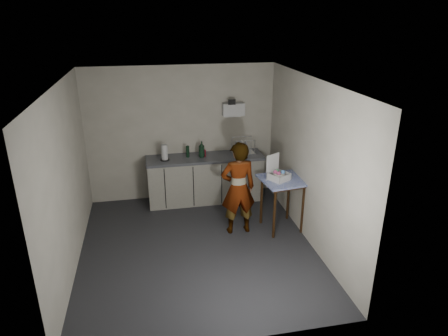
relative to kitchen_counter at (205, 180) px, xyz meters
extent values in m
plane|color=#26262B|center=(-0.40, -1.70, -0.43)|extent=(4.00, 4.00, 0.00)
cube|color=#B9B4A2|center=(-0.40, 0.29, 0.87)|extent=(3.60, 0.02, 2.60)
cube|color=#B9B4A2|center=(1.39, -1.70, 0.87)|extent=(0.02, 4.00, 2.60)
cube|color=#B9B4A2|center=(-2.19, -1.70, 0.87)|extent=(0.02, 4.00, 2.60)
cube|color=white|center=(-0.40, -1.70, 2.17)|extent=(3.60, 4.00, 0.01)
cube|color=black|center=(0.00, 0.00, -0.39)|extent=(2.20, 0.52, 0.08)
cube|color=#ACAA99|center=(0.00, 0.00, 0.00)|extent=(2.20, 0.58, 0.86)
cube|color=#44474D|center=(0.00, 0.00, 0.46)|extent=(2.24, 0.62, 0.05)
cube|color=black|center=(-0.80, -0.29, 0.00)|extent=(0.02, 0.01, 0.80)
cube|color=black|center=(-0.27, -0.29, 0.00)|extent=(0.02, 0.01, 0.80)
cube|color=black|center=(0.27, -0.29, 0.00)|extent=(0.01, 0.01, 0.80)
cube|color=black|center=(0.80, -0.29, 0.00)|extent=(0.02, 0.01, 0.80)
cube|color=white|center=(0.60, 0.22, 1.32)|extent=(0.42, 0.16, 0.24)
cube|color=white|center=(0.60, 0.27, 1.18)|extent=(0.30, 0.06, 0.04)
cube|color=black|center=(0.55, 0.13, 1.48)|extent=(0.14, 0.02, 0.10)
cylinder|color=#321C0B|center=(0.88, -1.64, -0.01)|extent=(0.05, 0.05, 0.84)
cylinder|color=#321C0B|center=(1.39, -1.57, -0.01)|extent=(0.05, 0.05, 0.84)
cylinder|color=#321C0B|center=(0.81, -1.13, -0.01)|extent=(0.05, 0.05, 0.84)
cylinder|color=#321C0B|center=(1.32, -1.06, -0.01)|extent=(0.05, 0.05, 0.84)
cube|color=#321C0B|center=(1.10, -1.35, 0.43)|extent=(0.70, 0.70, 0.04)
cube|color=#1A32A1|center=(1.10, -1.35, 0.47)|extent=(0.79, 0.79, 0.03)
imported|color=#B2A593|center=(0.34, -1.32, 0.37)|extent=(0.59, 0.40, 1.59)
imported|color=black|center=(-0.06, -0.02, 0.64)|extent=(0.14, 0.14, 0.32)
cylinder|color=red|center=(-0.01, 0.02, 0.55)|extent=(0.07, 0.07, 0.13)
cylinder|color=black|center=(-0.32, 0.04, 0.59)|extent=(0.06, 0.06, 0.22)
cylinder|color=black|center=(-0.76, -0.04, 0.49)|extent=(0.17, 0.17, 0.02)
cylinder|color=white|center=(-0.76, -0.04, 0.64)|extent=(0.12, 0.12, 0.29)
cube|color=silver|center=(0.77, 0.06, 0.49)|extent=(0.43, 0.32, 0.02)
cylinder|color=silver|center=(0.57, -0.08, 0.64)|extent=(0.01, 0.01, 0.28)
cylinder|color=silver|center=(0.96, -0.08, 0.64)|extent=(0.01, 0.01, 0.28)
cylinder|color=silver|center=(0.57, 0.20, 0.64)|extent=(0.01, 0.01, 0.28)
cylinder|color=silver|center=(0.96, 0.20, 0.64)|extent=(0.01, 0.01, 0.28)
cylinder|color=white|center=(0.66, 0.06, 0.62)|extent=(0.05, 0.24, 0.24)
cylinder|color=white|center=(0.74, 0.06, 0.62)|extent=(0.05, 0.24, 0.24)
cylinder|color=white|center=(0.83, 0.06, 0.62)|extent=(0.05, 0.24, 0.24)
cube|color=white|center=(1.02, -1.36, 0.49)|extent=(0.39, 0.39, 0.01)
cube|color=white|center=(1.09, -1.49, 0.55)|extent=(0.26, 0.15, 0.11)
cube|color=white|center=(0.95, -1.24, 0.55)|extent=(0.26, 0.15, 0.11)
cube|color=white|center=(0.90, -1.43, 0.55)|extent=(0.15, 0.26, 0.11)
cube|color=white|center=(1.14, -1.29, 0.55)|extent=(0.15, 0.26, 0.11)
cube|color=white|center=(0.95, -1.23, 0.75)|extent=(0.26, 0.15, 0.29)
cylinder|color=white|center=(1.02, -1.36, 0.55)|extent=(0.19, 0.19, 0.11)
sphere|color=#D74F90|center=(0.99, -1.42, 0.62)|extent=(0.07, 0.07, 0.07)
sphere|color=#599CF2|center=(1.08, -1.37, 0.62)|extent=(0.07, 0.07, 0.07)
sphere|color=#51C475|center=(1.00, -1.32, 0.62)|extent=(0.07, 0.07, 0.07)
sphere|color=#D74F90|center=(0.96, -1.35, 0.62)|extent=(0.07, 0.07, 0.07)
camera|label=1|loc=(-1.05, -7.11, 3.06)|focal=32.00mm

